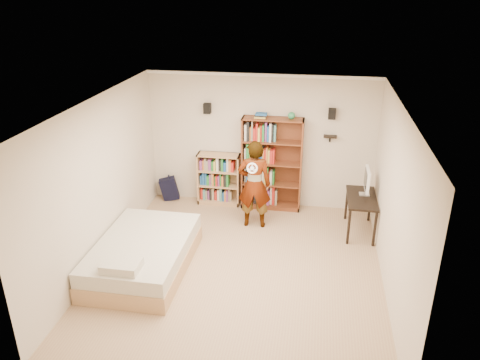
% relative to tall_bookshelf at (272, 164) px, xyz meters
% --- Properties ---
extents(ground, '(4.50, 5.00, 0.01)m').
position_rel_tall_bookshelf_xyz_m(ground, '(-0.25, -2.33, -0.94)').
color(ground, tan).
rests_on(ground, ground).
extents(room_shell, '(4.52, 5.02, 2.71)m').
position_rel_tall_bookshelf_xyz_m(room_shell, '(-0.25, -2.33, 0.82)').
color(room_shell, beige).
rests_on(room_shell, ground).
extents(crown_molding, '(4.50, 5.00, 0.06)m').
position_rel_tall_bookshelf_xyz_m(crown_molding, '(-0.25, -2.33, 1.73)').
color(crown_molding, white).
rests_on(crown_molding, room_shell).
extents(speaker_left, '(0.14, 0.12, 0.20)m').
position_rel_tall_bookshelf_xyz_m(speaker_left, '(-1.30, 0.07, 1.06)').
color(speaker_left, black).
rests_on(speaker_left, room_shell).
extents(speaker_right, '(0.14, 0.12, 0.20)m').
position_rel_tall_bookshelf_xyz_m(speaker_right, '(1.10, 0.07, 1.06)').
color(speaker_right, black).
rests_on(speaker_right, room_shell).
extents(wall_shelf, '(0.25, 0.16, 0.02)m').
position_rel_tall_bookshelf_xyz_m(wall_shelf, '(1.10, 0.08, 0.61)').
color(wall_shelf, black).
rests_on(wall_shelf, room_shell).
extents(tall_bookshelf, '(1.19, 0.35, 1.88)m').
position_rel_tall_bookshelf_xyz_m(tall_bookshelf, '(0.00, 0.00, 0.00)').
color(tall_bookshelf, brown).
rests_on(tall_bookshelf, ground).
extents(low_bookshelf, '(0.86, 0.32, 1.08)m').
position_rel_tall_bookshelf_xyz_m(low_bookshelf, '(-1.08, 0.01, -0.40)').
color(low_bookshelf, tan).
rests_on(low_bookshelf, ground).
extents(computer_desk, '(0.52, 1.04, 0.71)m').
position_rel_tall_bookshelf_xyz_m(computer_desk, '(1.72, -0.76, -0.59)').
color(computer_desk, black).
rests_on(computer_desk, ground).
extents(imac, '(0.13, 0.51, 0.50)m').
position_rel_tall_bookshelf_xyz_m(imac, '(1.77, -0.64, 0.02)').
color(imac, white).
rests_on(imac, computer_desk).
extents(daybed, '(1.40, 2.15, 0.63)m').
position_rel_tall_bookshelf_xyz_m(daybed, '(-1.78, -2.56, -0.62)').
color(daybed, beige).
rests_on(daybed, ground).
extents(person, '(0.64, 0.44, 1.69)m').
position_rel_tall_bookshelf_xyz_m(person, '(-0.23, -0.83, -0.10)').
color(person, black).
rests_on(person, ground).
extents(wii_wheel, '(0.20, 0.08, 0.20)m').
position_rel_tall_bookshelf_xyz_m(wii_wheel, '(-0.23, -1.14, 0.35)').
color(wii_wheel, white).
rests_on(wii_wheel, person).
extents(navy_bag, '(0.42, 0.33, 0.50)m').
position_rel_tall_bookshelf_xyz_m(navy_bag, '(-2.16, 0.00, -0.69)').
color(navy_bag, black).
rests_on(navy_bag, ground).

